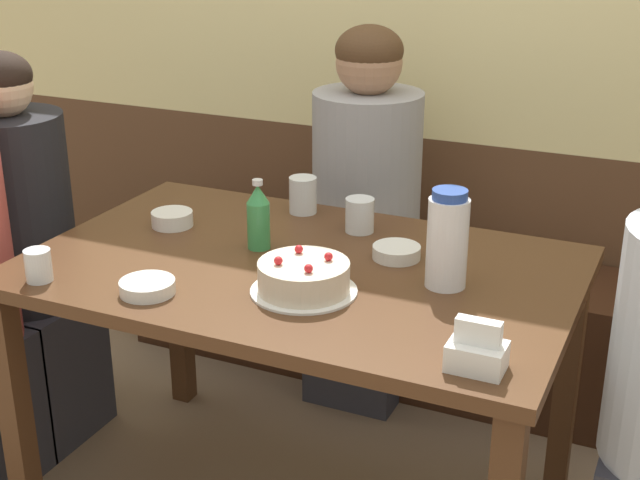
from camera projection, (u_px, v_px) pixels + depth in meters
back_wall at (438, 6)px, 2.90m from camera, size 4.80×0.04×2.50m
bench_seat at (405, 316)px, 3.08m from camera, size 2.00×0.38×0.45m
dining_table at (300, 298)px, 2.23m from camera, size 1.34×0.85×0.74m
birthday_cake at (304, 278)px, 2.02m from camera, size 0.25×0.25×0.09m
water_pitcher at (447, 240)px, 2.03m from camera, size 0.10×0.10×0.23m
soju_bottle at (258, 216)px, 2.26m from camera, size 0.06×0.06×0.18m
napkin_holder at (477, 351)px, 1.69m from camera, size 0.11×0.08×0.11m
bowl_soup_white at (147, 287)px, 2.02m from camera, size 0.13×0.13×0.03m
bowl_rice_small at (396, 252)px, 2.22m from camera, size 0.12×0.12×0.03m
bowl_side_dish at (172, 219)px, 2.43m from camera, size 0.11×0.11×0.04m
glass_water_tall at (38, 265)px, 2.08m from camera, size 0.06×0.06×0.08m
glass_tumbler_short at (303, 195)px, 2.52m from camera, size 0.08×0.08×0.10m
glass_shot_small at (360, 215)px, 2.38m from camera, size 0.08×0.08×0.09m
person_pale_blue_shirt at (24, 266)px, 2.65m from camera, size 0.34×0.32×1.20m
person_dark_striped at (366, 224)px, 2.86m from camera, size 0.34×0.34×1.23m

